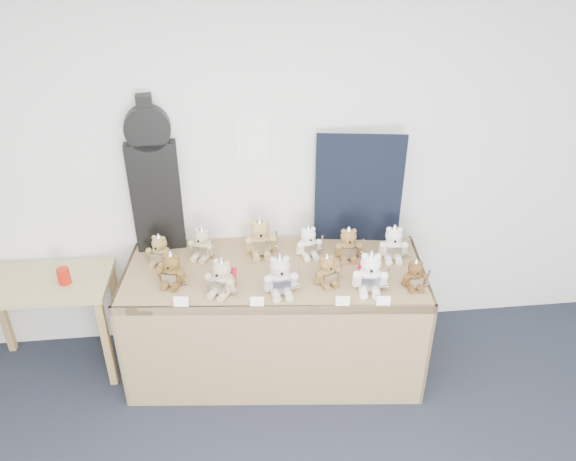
{
  "coord_description": "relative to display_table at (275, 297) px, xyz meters",
  "views": [
    {
      "loc": [
        -0.09,
        -1.05,
        2.94
      ],
      "look_at": [
        0.25,
        1.96,
        1.18
      ],
      "focal_mm": 35.0,
      "sensor_mm": 36.0,
      "label": 1
    }
  ],
  "objects": [
    {
      "name": "entry_card_c",
      "position": [
        0.39,
        -0.36,
        0.21
      ],
      "size": [
        0.09,
        0.03,
        0.06
      ],
      "primitive_type": "cube",
      "rotation": [
        -0.24,
        0.0,
        -0.1
      ],
      "color": "white",
      "rests_on": "display_table"
    },
    {
      "name": "teddy_front_far_right",
      "position": [
        0.58,
        -0.21,
        0.3
      ],
      "size": [
        0.25,
        0.22,
        0.3
      ],
      "rotation": [
        0.0,
        0.0,
        -0.17
      ],
      "color": "white",
      "rests_on": "display_table"
    },
    {
      "name": "red_cup",
      "position": [
        -1.39,
        0.18,
        0.16
      ],
      "size": [
        0.08,
        0.08,
        0.11
      ],
      "primitive_type": "cylinder",
      "color": "#AA160B",
      "rests_on": "side_table"
    },
    {
      "name": "entry_card_a",
      "position": [
        -0.59,
        -0.26,
        0.21
      ],
      "size": [
        0.09,
        0.03,
        0.06
      ],
      "primitive_type": "cube",
      "rotation": [
        -0.24,
        0.0,
        -0.1
      ],
      "color": "white",
      "rests_on": "display_table"
    },
    {
      "name": "guitar_case",
      "position": [
        -0.76,
        0.45,
        0.71
      ],
      "size": [
        0.34,
        0.13,
        1.1
      ],
      "rotation": [
        0.0,
        0.0,
        0.08
      ],
      "color": "black",
      "rests_on": "display_table"
    },
    {
      "name": "side_table",
      "position": [
        -1.56,
        0.23,
        -0.03
      ],
      "size": [
        0.92,
        0.52,
        0.76
      ],
      "rotation": [
        0.0,
        0.0,
        -0.02
      ],
      "color": "#958650",
      "rests_on": "floor"
    },
    {
      "name": "teddy_front_far_left",
      "position": [
        -0.65,
        -0.02,
        0.28
      ],
      "size": [
        0.21,
        0.19,
        0.26
      ],
      "rotation": [
        0.0,
        0.0,
        -0.28
      ],
      "color": "brown",
      "rests_on": "display_table"
    },
    {
      "name": "teddy_back_left",
      "position": [
        -0.47,
        0.29,
        0.28
      ],
      "size": [
        0.2,
        0.2,
        0.25
      ],
      "rotation": [
        0.0,
        0.0,
        -0.46
      ],
      "color": "#C3B68E",
      "rests_on": "display_table"
    },
    {
      "name": "teddy_back_centre_right",
      "position": [
        0.26,
        0.23,
        0.27
      ],
      "size": [
        0.2,
        0.17,
        0.24
      ],
      "rotation": [
        0.0,
        0.0,
        0.16
      ],
      "color": "white",
      "rests_on": "display_table"
    },
    {
      "name": "entry_card_b",
      "position": [
        -0.13,
        -0.31,
        0.21
      ],
      "size": [
        0.09,
        0.03,
        0.06
      ],
      "primitive_type": "cube",
      "rotation": [
        -0.24,
        0.0,
        -0.1
      ],
      "color": "white",
      "rests_on": "display_table"
    },
    {
      "name": "display_table",
      "position": [
        0.0,
        0.0,
        0.0
      ],
      "size": [
        2.08,
        1.04,
        0.84
      ],
      "rotation": [
        0.0,
        0.0,
        -0.1
      ],
      "color": "olive",
      "rests_on": "floor"
    },
    {
      "name": "teddy_back_end",
      "position": [
        0.83,
        0.13,
        0.29
      ],
      "size": [
        0.22,
        0.19,
        0.27
      ],
      "rotation": [
        0.0,
        0.0,
        -0.13
      ],
      "color": "white",
      "rests_on": "display_table"
    },
    {
      "name": "teddy_back_centre_left",
      "position": [
        -0.07,
        0.29,
        0.3
      ],
      "size": [
        0.24,
        0.2,
        0.3
      ],
      "rotation": [
        0.0,
        0.0,
        0.06
      ],
      "color": "tan",
      "rests_on": "display_table"
    },
    {
      "name": "navy_board",
      "position": [
        0.63,
        0.4,
        0.58
      ],
      "size": [
        0.6,
        0.11,
        0.81
      ],
      "primitive_type": "cube",
      "rotation": [
        0.0,
        0.0,
        -0.16
      ],
      "color": "black",
      "rests_on": "display_table"
    },
    {
      "name": "entry_card_d",
      "position": [
        0.63,
        -0.38,
        0.21
      ],
      "size": [
        0.09,
        0.03,
        0.06
      ],
      "primitive_type": "cube",
      "rotation": [
        -0.24,
        0.0,
        -0.1
      ],
      "color": "white",
      "rests_on": "display_table"
    },
    {
      "name": "teddy_front_end",
      "position": [
        0.87,
        -0.22,
        0.26
      ],
      "size": [
        0.18,
        0.14,
        0.22
      ],
      "rotation": [
        0.0,
        0.0,
        -0.02
      ],
      "color": "brown",
      "rests_on": "display_table"
    },
    {
      "name": "teddy_back_far_left",
      "position": [
        -0.75,
        0.24,
        0.27
      ],
      "size": [
        0.19,
        0.19,
        0.24
      ],
      "rotation": [
        0.0,
        0.0,
        -0.37
      ],
      "color": "olive",
      "rests_on": "display_table"
    },
    {
      "name": "teddy_front_right",
      "position": [
        0.33,
        -0.12,
        0.27
      ],
      "size": [
        0.2,
        0.18,
        0.23
      ],
      "rotation": [
        0.0,
        0.0,
        0.31
      ],
      "color": "brown",
      "rests_on": "display_table"
    },
    {
      "name": "room_shell",
      "position": [
        -0.09,
        0.52,
        0.93
      ],
      "size": [
        6.0,
        6.0,
        6.0
      ],
      "color": "white",
      "rests_on": "floor"
    },
    {
      "name": "teddy_front_left",
      "position": [
        -0.34,
        -0.14,
        0.29
      ],
      "size": [
        0.22,
        0.22,
        0.27
      ],
      "rotation": [
        0.0,
        0.0,
        -0.51
      ],
      "color": "tan",
      "rests_on": "display_table"
    },
    {
      "name": "teddy_front_centre",
      "position": [
        0.02,
        -0.18,
        0.3
      ],
      "size": [
        0.25,
        0.2,
        0.3
      ],
      "rotation": [
        0.0,
        0.0,
        0.08
      ],
      "color": "beige",
      "rests_on": "display_table"
    },
    {
      "name": "teddy_back_right",
      "position": [
        0.52,
        0.17,
        0.28
      ],
      "size": [
        0.21,
        0.17,
        0.26
      ],
      "rotation": [
        0.0,
        0.0,
        -0.05
      ],
      "color": "olive",
      "rests_on": "display_table"
    }
  ]
}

